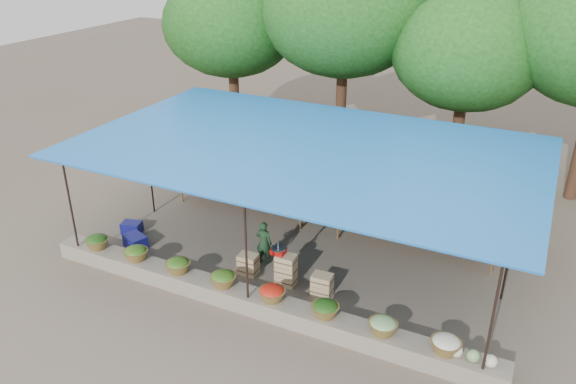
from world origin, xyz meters
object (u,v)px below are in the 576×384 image
at_px(crate_counter, 285,272).
at_px(weighing_scale, 278,250).
at_px(vendor_seated, 264,243).
at_px(blue_crate_back, 132,227).
at_px(blue_crate_front, 135,241).

bearing_deg(crate_counter, weighing_scale, 180.00).
bearing_deg(weighing_scale, crate_counter, 0.00).
distance_m(crate_counter, weighing_scale, 0.57).
relative_size(vendor_seated, blue_crate_back, 2.22).
height_order(vendor_seated, blue_crate_front, vendor_seated).
bearing_deg(blue_crate_front, crate_counter, 22.52).
distance_m(vendor_seated, blue_crate_back, 3.95).
distance_m(crate_counter, vendor_seated, 1.07).
bearing_deg(crate_counter, blue_crate_front, -176.74).
height_order(weighing_scale, vendor_seated, vendor_seated).
distance_m(weighing_scale, blue_crate_front, 4.07).
xyz_separation_m(weighing_scale, blue_crate_front, (-4.01, -0.24, -0.68)).
bearing_deg(vendor_seated, blue_crate_back, -1.19).
relative_size(crate_counter, blue_crate_front, 4.12).
relative_size(blue_crate_front, blue_crate_back, 1.13).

